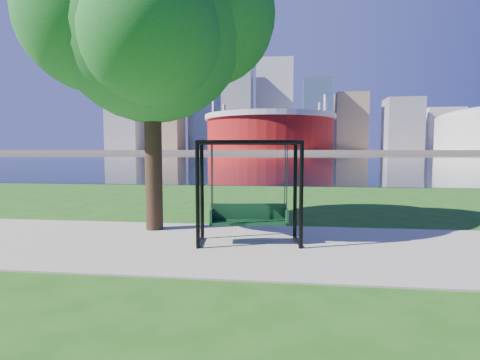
# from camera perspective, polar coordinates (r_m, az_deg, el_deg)

# --- Properties ---
(ground) EXTENTS (900.00, 900.00, 0.00)m
(ground) POSITION_cam_1_polar(r_m,az_deg,el_deg) (8.05, 0.37, -9.18)
(ground) COLOR #1E5114
(ground) RESTS_ON ground
(path) EXTENTS (120.00, 4.00, 0.03)m
(path) POSITION_cam_1_polar(r_m,az_deg,el_deg) (7.56, -0.09, -9.96)
(path) COLOR #9E937F
(path) RESTS_ON ground
(river) EXTENTS (900.00, 180.00, 0.02)m
(river) POSITION_cam_1_polar(r_m,az_deg,el_deg) (109.78, 6.63, 3.55)
(river) COLOR black
(river) RESTS_ON ground
(far_bank) EXTENTS (900.00, 228.00, 2.00)m
(far_bank) POSITION_cam_1_polar(r_m,az_deg,el_deg) (313.77, 6.95, 4.37)
(far_bank) COLOR #937F60
(far_bank) RESTS_ON ground
(stadium) EXTENTS (83.00, 83.00, 32.00)m
(stadium) POSITION_cam_1_polar(r_m,az_deg,el_deg) (243.32, 4.55, 7.46)
(stadium) COLOR maroon
(stadium) RESTS_ON far_bank
(skyline) EXTENTS (392.00, 66.00, 96.50)m
(skyline) POSITION_cam_1_polar(r_m,az_deg,el_deg) (328.96, 6.26, 10.47)
(skyline) COLOR gray
(skyline) RESTS_ON far_bank
(swing) EXTENTS (2.15, 1.13, 2.10)m
(swing) POSITION_cam_1_polar(r_m,az_deg,el_deg) (7.54, 1.37, -2.25)
(swing) COLOR black
(swing) RESTS_ON ground
(park_tree) EXTENTS (5.65, 5.10, 7.02)m
(park_tree) POSITION_cam_1_polar(r_m,az_deg,el_deg) (9.59, -13.60, 22.42)
(park_tree) COLOR black
(park_tree) RESTS_ON ground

